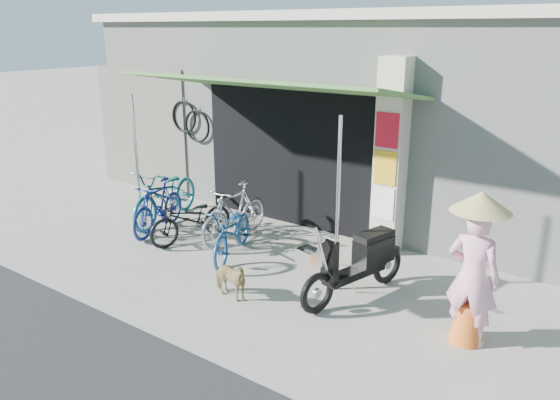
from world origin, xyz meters
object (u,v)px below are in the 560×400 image
Objects in this scene: bike_blue at (158,207)px; moped at (357,263)px; street_dog at (229,280)px; bike_teal at (166,194)px; bike_silver at (235,213)px; nun at (474,270)px; bike_black at (192,219)px; bike_navy at (233,232)px.

bike_blue is 3.91m from moped.
bike_teal is at bearing 65.90° from street_dog.
nun reaches higher than bike_silver.
bike_navy is at bearing 9.43° from bike_black.
bike_blue is at bearing -161.85° from bike_silver.
bike_navy is at bearing -17.98° from bike_blue.
nun reaches higher than bike_black.
moped is (2.15, -0.05, 0.07)m from bike_navy.
moped is at bearing 12.19° from bike_black.
bike_blue is 0.79m from bike_black.
bike_navy reaches higher than street_dog.
bike_teal is 1.24× the size of bike_navy.
bike_black is at bearing -36.78° from bike_teal.
bike_blue reaches higher than bike_black.
bike_teal is 5.78m from nun.
nun reaches higher than street_dog.
bike_silver is (1.34, 0.45, 0.03)m from bike_blue.
bike_silver is 1.03× the size of bike_navy.
bike_teal is 1.16m from bike_black.
bike_navy is (1.75, -0.09, -0.04)m from bike_blue.
bike_navy is 3.72m from nun.
bike_teal is 1.10× the size of nun.
bike_silver is at bearing 43.24° from street_dog.
bike_black is 0.97m from bike_navy.
bike_blue reaches higher than bike_navy.
bike_blue is 0.85× the size of nun.
nun is (4.65, -0.38, 0.48)m from bike_black.
bike_silver is 0.68m from bike_navy.
bike_teal is 1.29× the size of bike_blue.
street_dog is at bearing -43.15° from bike_teal.
bike_teal is 1.07× the size of moped.
nun is at bearing -26.15° from bike_navy.
street_dog is (0.85, -1.07, -0.14)m from bike_navy.
bike_black is 0.96× the size of bike_navy.
bike_blue is at bearing -2.07° from nun.
bike_blue is 1.00× the size of bike_black.
bike_silver reaches higher than street_dog.
bike_navy is 1.37m from street_dog.
moped is at bearing -21.91° from bike_teal.
bike_teal reaches higher than street_dog.
bike_teal is 2.10m from bike_navy.
bike_teal reaches higher than bike_silver.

